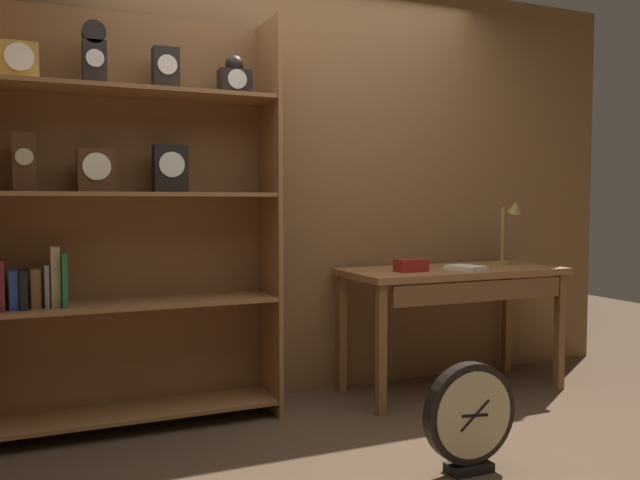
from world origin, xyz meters
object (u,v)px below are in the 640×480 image
Objects in this scene: desk_lamp at (510,226)px; toolbox_small at (411,265)px; round_clock_large at (470,417)px; bookshelf at (128,215)px; open_repair_manual at (466,268)px; workbench at (454,283)px.

desk_lamp is 2.36× the size of toolbox_small.
bookshelf is at bearing 136.64° from round_clock_large.
bookshelf reaches higher than toolbox_small.
toolbox_small is at bearing -6.87° from bookshelf.
toolbox_small is at bearing 160.32° from open_repair_manual.
bookshelf reaches higher than open_repair_manual.
bookshelf reaches higher than workbench.
desk_lamp reaches higher than round_clock_large.
toolbox_small is (-0.34, -0.04, 0.13)m from workbench.
bookshelf is at bearing 159.64° from open_repair_manual.
toolbox_small is at bearing 72.67° from round_clock_large.
toolbox_small is 1.21m from round_clock_large.
bookshelf is 2.43m from desk_lamp.
workbench is 3.22× the size of desk_lamp.
bookshelf is at bearing 175.61° from workbench.
toolbox_small is 0.37m from open_repair_manual.
bookshelf reaches higher than desk_lamp.
toolbox_small is at bearing -172.43° from desk_lamp.
workbench is 0.60m from desk_lamp.
open_repair_manual is at bearing -6.72° from bookshelf.
desk_lamp is at bearing 7.78° from workbench.
open_repair_manual reaches higher than workbench.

